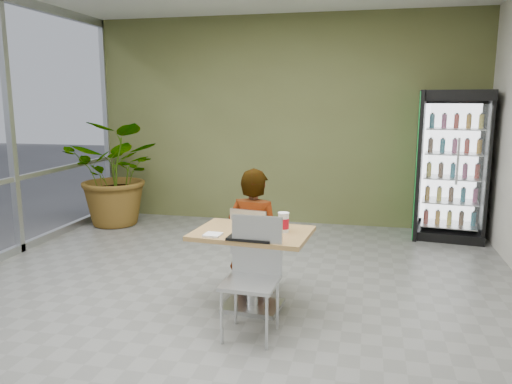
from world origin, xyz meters
TOP-DOWN VIEW (x-y plane):
  - ground at (0.00, 0.00)m, footprint 7.00×7.00m
  - room_envelope at (0.00, 0.00)m, footprint 6.00×7.00m
  - dining_table at (0.32, 0.10)m, footprint 1.10×0.82m
  - chair_far at (0.21, 0.55)m, footprint 0.44×0.44m
  - chair_near at (0.44, -0.35)m, footprint 0.45×0.46m
  - seated_woman at (0.22, 0.59)m, footprint 0.63×0.46m
  - pizza_plate at (0.29, 0.11)m, footprint 0.29×0.22m
  - soda_cup at (0.60, 0.14)m, footprint 0.10×0.10m
  - napkin_stack at (0.02, -0.13)m, footprint 0.16×0.16m
  - cafeteria_tray at (0.37, -0.13)m, footprint 0.41×0.31m
  - beverage_fridge at (2.47, 3.11)m, footprint 1.03×0.84m
  - potted_plant at (-2.43, 2.76)m, footprint 1.49×1.30m

SIDE VIEW (x-z plane):
  - ground at x=0.00m, z-range 0.00..0.00m
  - seated_woman at x=0.22m, z-range -0.30..1.26m
  - chair_far at x=0.21m, z-range 0.07..0.94m
  - dining_table at x=0.32m, z-range 0.16..0.91m
  - chair_near at x=0.44m, z-range 0.08..1.06m
  - napkin_stack at x=0.02m, z-range 0.75..0.77m
  - cafeteria_tray at x=0.37m, z-range 0.75..0.77m
  - pizza_plate at x=0.29m, z-range 0.75..0.78m
  - potted_plant at x=-2.43m, z-range 0.00..1.62m
  - soda_cup at x=0.60m, z-range 0.75..0.93m
  - beverage_fridge at x=2.47m, z-range 0.00..2.06m
  - room_envelope at x=0.00m, z-range 0.00..3.20m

